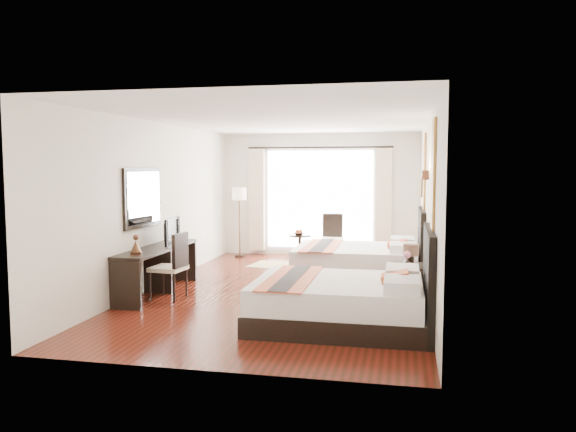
% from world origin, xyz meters
% --- Properties ---
extents(floor, '(4.50, 7.50, 0.01)m').
position_xyz_m(floor, '(0.00, 0.00, -0.01)').
color(floor, '#3A160A').
rests_on(floor, ground).
extents(ceiling, '(4.50, 7.50, 0.02)m').
position_xyz_m(ceiling, '(0.00, 0.00, 2.79)').
color(ceiling, white).
rests_on(ceiling, wall_headboard).
extents(wall_headboard, '(0.01, 7.50, 2.80)m').
position_xyz_m(wall_headboard, '(2.25, 0.00, 1.40)').
color(wall_headboard, silver).
rests_on(wall_headboard, floor).
extents(wall_desk, '(0.01, 7.50, 2.80)m').
position_xyz_m(wall_desk, '(-2.25, 0.00, 1.40)').
color(wall_desk, silver).
rests_on(wall_desk, floor).
extents(wall_window, '(4.50, 0.01, 2.80)m').
position_xyz_m(wall_window, '(0.00, 3.75, 1.40)').
color(wall_window, silver).
rests_on(wall_window, floor).
extents(wall_entry, '(4.50, 0.01, 2.80)m').
position_xyz_m(wall_entry, '(0.00, -3.75, 1.40)').
color(wall_entry, silver).
rests_on(wall_entry, floor).
extents(window_glass, '(2.40, 0.02, 2.20)m').
position_xyz_m(window_glass, '(0.00, 3.73, 1.30)').
color(window_glass, white).
rests_on(window_glass, wall_window).
extents(sheer_curtain, '(2.30, 0.02, 2.10)m').
position_xyz_m(sheer_curtain, '(0.00, 3.67, 1.30)').
color(sheer_curtain, white).
rests_on(sheer_curtain, wall_window).
extents(drape_left, '(0.35, 0.14, 2.35)m').
position_xyz_m(drape_left, '(-1.45, 3.63, 1.28)').
color(drape_left, beige).
rests_on(drape_left, floor).
extents(drape_right, '(0.35, 0.14, 2.35)m').
position_xyz_m(drape_right, '(1.45, 3.63, 1.28)').
color(drape_right, beige).
rests_on(drape_right, floor).
extents(art_panel_near, '(0.03, 0.50, 1.35)m').
position_xyz_m(art_panel_near, '(2.23, -1.85, 1.95)').
color(art_panel_near, brown).
rests_on(art_panel_near, wall_headboard).
extents(art_panel_far, '(0.03, 0.50, 1.35)m').
position_xyz_m(art_panel_far, '(2.23, 1.18, 1.95)').
color(art_panel_far, brown).
rests_on(art_panel_far, wall_headboard).
extents(wall_sconce, '(0.10, 0.14, 0.14)m').
position_xyz_m(wall_sconce, '(2.19, -0.33, 1.92)').
color(wall_sconce, '#452818').
rests_on(wall_sconce, wall_headboard).
extents(mirror_frame, '(0.04, 1.25, 0.95)m').
position_xyz_m(mirror_frame, '(-2.22, -0.61, 1.55)').
color(mirror_frame, black).
rests_on(mirror_frame, wall_desk).
extents(mirror_glass, '(0.01, 1.12, 0.82)m').
position_xyz_m(mirror_glass, '(-2.19, -0.61, 1.55)').
color(mirror_glass, white).
rests_on(mirror_glass, mirror_frame).
extents(bed_near, '(2.26, 1.76, 1.28)m').
position_xyz_m(bed_near, '(1.18, -1.85, 0.33)').
color(bed_near, black).
rests_on(bed_near, floor).
extents(bed_far, '(2.29, 1.79, 1.30)m').
position_xyz_m(bed_far, '(1.16, 1.18, 0.33)').
color(bed_far, black).
rests_on(bed_far, floor).
extents(nightstand, '(0.47, 0.58, 0.56)m').
position_xyz_m(nightstand, '(1.97, -0.33, 0.28)').
color(nightstand, black).
rests_on(nightstand, floor).
extents(table_lamp, '(0.23, 0.23, 0.37)m').
position_xyz_m(table_lamp, '(2.01, -0.27, 0.75)').
color(table_lamp, black).
rests_on(table_lamp, nightstand).
extents(vase, '(0.14, 0.14, 0.12)m').
position_xyz_m(vase, '(1.95, -0.48, 0.56)').
color(vase, black).
rests_on(vase, nightstand).
extents(console_desk, '(0.50, 2.20, 0.76)m').
position_xyz_m(console_desk, '(-1.99, -0.61, 0.38)').
color(console_desk, black).
rests_on(console_desk, floor).
extents(television, '(0.19, 0.77, 0.44)m').
position_xyz_m(television, '(-1.97, -0.23, 0.98)').
color(television, black).
rests_on(television, console_desk).
extents(bronze_figurine, '(0.18, 0.18, 0.25)m').
position_xyz_m(bronze_figurine, '(-1.99, -1.34, 0.88)').
color(bronze_figurine, '#452818').
rests_on(bronze_figurine, console_desk).
extents(desk_chair, '(0.52, 0.52, 1.03)m').
position_xyz_m(desk_chair, '(-1.64, -0.94, 0.31)').
color(desk_chair, beige).
rests_on(desk_chair, floor).
extents(floor_lamp, '(0.32, 0.32, 1.58)m').
position_xyz_m(floor_lamp, '(-1.76, 3.24, 1.33)').
color(floor_lamp, black).
rests_on(floor_lamp, floor).
extents(side_table, '(0.48, 0.48, 0.55)m').
position_xyz_m(side_table, '(-0.34, 3.10, 0.28)').
color(side_table, black).
rests_on(side_table, floor).
extents(fruit_bowl, '(0.24, 0.24, 0.05)m').
position_xyz_m(fruit_bowl, '(-0.36, 3.06, 0.58)').
color(fruit_bowl, '#4C2A1B').
rests_on(fruit_bowl, side_table).
extents(window_chair, '(0.51, 0.51, 1.01)m').
position_xyz_m(window_chair, '(0.37, 3.14, 0.31)').
color(window_chair, beige).
rests_on(window_chair, floor).
extents(jute_rug, '(1.37, 1.04, 0.01)m').
position_xyz_m(jute_rug, '(-0.57, 2.27, 0.01)').
color(jute_rug, tan).
rests_on(jute_rug, floor).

